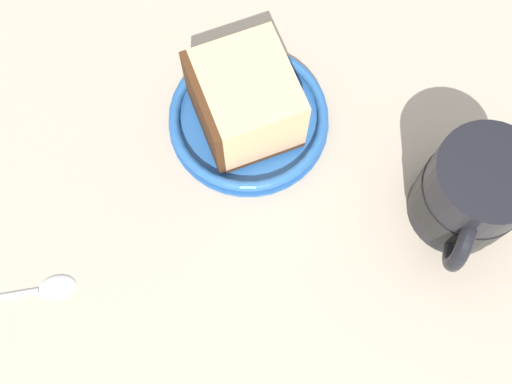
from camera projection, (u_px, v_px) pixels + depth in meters
The scene contains 5 objects.
ground_plane at pixel (219, 246), 51.85cm from camera, with size 151.44×151.44×2.86cm, color tan.
small_plate at pixel (249, 118), 53.20cm from camera, with size 13.85×13.85×1.67cm.
cake_slice at pixel (245, 101), 49.97cm from camera, with size 10.65×10.85×6.81cm.
tea_mug at pixel (471, 194), 47.26cm from camera, with size 10.27×8.00×8.92cm.
teaspoon at pixel (31, 291), 48.84cm from camera, with size 10.11×8.87×0.80cm.
Camera 1 is at (7.72, 10.44, 49.06)cm, focal length 43.60 mm.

